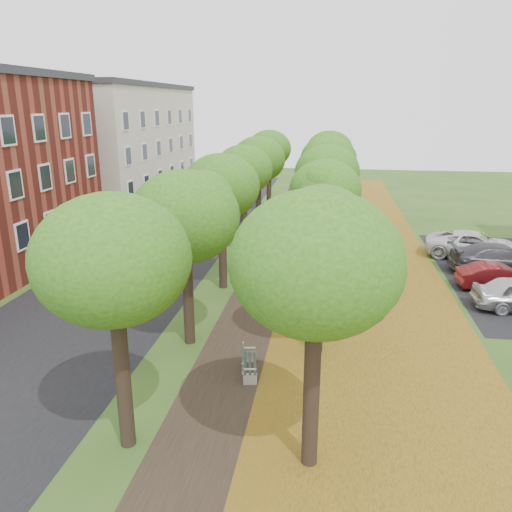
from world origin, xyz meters
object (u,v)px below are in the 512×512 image
(car_red, at_px, (499,277))
(car_grey, at_px, (501,259))
(bench, at_px, (248,363))
(car_white, at_px, (475,245))

(car_red, height_order, car_grey, car_grey)
(bench, height_order, car_red, car_red)
(car_grey, bearing_deg, car_white, 10.16)
(car_red, height_order, car_white, car_white)
(bench, distance_m, car_red, 14.41)
(bench, relative_size, car_red, 0.43)
(car_red, xyz_separation_m, car_grey, (0.89, 2.64, 0.14))
(car_grey, bearing_deg, car_red, 157.40)
(car_grey, xyz_separation_m, car_white, (-0.67, 2.67, -0.01))
(bench, relative_size, car_white, 0.30)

